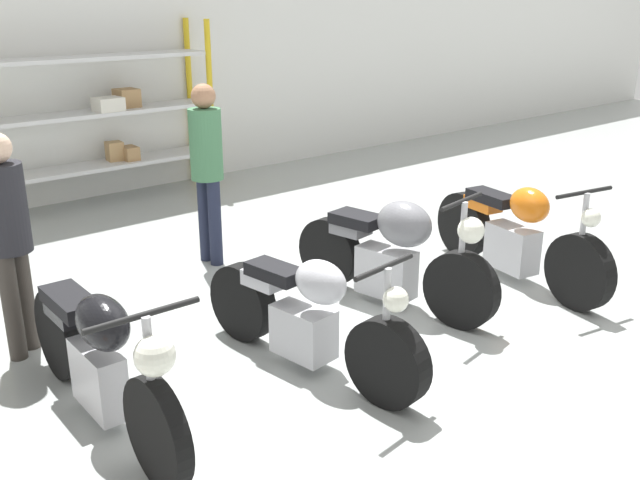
{
  "coord_description": "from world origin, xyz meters",
  "views": [
    {
      "loc": [
        -3.57,
        -3.83,
        2.61
      ],
      "look_at": [
        0.0,
        0.4,
        0.7
      ],
      "focal_mm": 40.0,
      "sensor_mm": 36.0,
      "label": 1
    }
  ],
  "objects_px": {
    "person_browsing": "(207,159)",
    "person_near_rack": "(7,228)",
    "motorcycle_orange": "(516,236)",
    "shelving_rack": "(98,114)",
    "motorcycle_grey": "(393,254)",
    "motorcycle_black": "(101,357)",
    "motorcycle_silver": "(309,317)"
  },
  "relations": [
    {
      "from": "shelving_rack",
      "to": "motorcycle_orange",
      "type": "relative_size",
      "value": 1.46
    },
    {
      "from": "shelving_rack",
      "to": "motorcycle_silver",
      "type": "relative_size",
      "value": 1.55
    },
    {
      "from": "person_near_rack",
      "to": "motorcycle_black",
      "type": "bearing_deg",
      "value": 142.85
    },
    {
      "from": "motorcycle_grey",
      "to": "person_near_rack",
      "type": "bearing_deg",
      "value": -122.32
    },
    {
      "from": "motorcycle_black",
      "to": "person_browsing",
      "type": "xyz_separation_m",
      "value": [
        2.08,
        2.08,
        0.6
      ]
    },
    {
      "from": "shelving_rack",
      "to": "motorcycle_silver",
      "type": "xyz_separation_m",
      "value": [
        -0.77,
        -5.2,
        -0.75
      ]
    },
    {
      "from": "motorcycle_black",
      "to": "motorcycle_silver",
      "type": "relative_size",
      "value": 1.06
    },
    {
      "from": "person_browsing",
      "to": "person_near_rack",
      "type": "height_order",
      "value": "person_browsing"
    },
    {
      "from": "shelving_rack",
      "to": "person_near_rack",
      "type": "height_order",
      "value": "shelving_rack"
    },
    {
      "from": "motorcycle_black",
      "to": "motorcycle_silver",
      "type": "distance_m",
      "value": 1.48
    },
    {
      "from": "person_browsing",
      "to": "person_near_rack",
      "type": "distance_m",
      "value": 2.28
    },
    {
      "from": "person_browsing",
      "to": "motorcycle_grey",
      "type": "bearing_deg",
      "value": 105.56
    },
    {
      "from": "motorcycle_black",
      "to": "person_browsing",
      "type": "distance_m",
      "value": 3.0
    },
    {
      "from": "motorcycle_black",
      "to": "motorcycle_orange",
      "type": "bearing_deg",
      "value": 88.33
    },
    {
      "from": "motorcycle_grey",
      "to": "motorcycle_orange",
      "type": "bearing_deg",
      "value": 66.5
    },
    {
      "from": "motorcycle_black",
      "to": "person_browsing",
      "type": "height_order",
      "value": "person_browsing"
    },
    {
      "from": "shelving_rack",
      "to": "motorcycle_grey",
      "type": "bearing_deg",
      "value": -83.92
    },
    {
      "from": "motorcycle_black",
      "to": "shelving_rack",
      "type": "bearing_deg",
      "value": 156.9
    },
    {
      "from": "shelving_rack",
      "to": "motorcycle_orange",
      "type": "height_order",
      "value": "shelving_rack"
    },
    {
      "from": "motorcycle_grey",
      "to": "motorcycle_orange",
      "type": "relative_size",
      "value": 0.93
    },
    {
      "from": "person_browsing",
      "to": "shelving_rack",
      "type": "bearing_deg",
      "value": -95.88
    },
    {
      "from": "motorcycle_silver",
      "to": "person_near_rack",
      "type": "height_order",
      "value": "person_near_rack"
    },
    {
      "from": "motorcycle_silver",
      "to": "person_browsing",
      "type": "distance_m",
      "value": 2.52
    },
    {
      "from": "motorcycle_silver",
      "to": "person_near_rack",
      "type": "distance_m",
      "value": 2.28
    },
    {
      "from": "motorcycle_silver",
      "to": "person_near_rack",
      "type": "xyz_separation_m",
      "value": [
        -1.52,
        1.59,
        0.6
      ]
    },
    {
      "from": "motorcycle_silver",
      "to": "motorcycle_orange",
      "type": "xyz_separation_m",
      "value": [
        2.61,
        0.07,
        0.03
      ]
    },
    {
      "from": "motorcycle_black",
      "to": "motorcycle_grey",
      "type": "xyz_separation_m",
      "value": [
        2.73,
        0.13,
        -0.0
      ]
    },
    {
      "from": "motorcycle_grey",
      "to": "person_browsing",
      "type": "relative_size",
      "value": 1.13
    },
    {
      "from": "person_browsing",
      "to": "person_near_rack",
      "type": "relative_size",
      "value": 1.06
    },
    {
      "from": "person_near_rack",
      "to": "motorcycle_grey",
      "type": "bearing_deg",
      "value": -153.12
    },
    {
      "from": "shelving_rack",
      "to": "person_near_rack",
      "type": "distance_m",
      "value": 4.28
    },
    {
      "from": "motorcycle_orange",
      "to": "person_browsing",
      "type": "bearing_deg",
      "value": -128.1
    }
  ]
}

